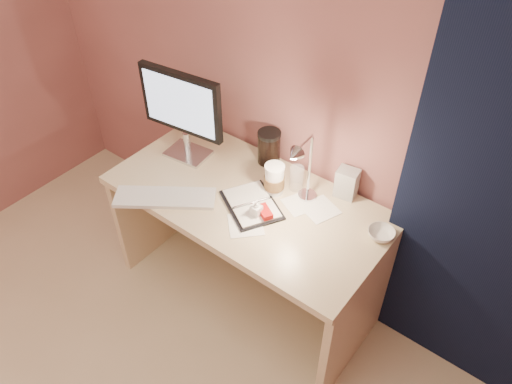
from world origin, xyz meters
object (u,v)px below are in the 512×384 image
Objects in this scene: lotion_bottle at (256,209)px; desk_lamp at (297,167)px; coffee_cup at (274,180)px; product_box at (347,183)px; clear_cup at (296,178)px; desk at (257,221)px; dark_jar at (269,149)px; monitor at (183,108)px; keyboard at (165,198)px; planner at (253,205)px; bowl at (381,234)px.

desk_lamp reaches higher than lotion_bottle.
coffee_cup reaches higher than product_box.
product_box reaches higher than clear_cup.
coffee_cup is at bearing 164.99° from desk_lamp.
coffee_cup reaches higher than desk.
dark_jar is 0.40m from desk_lamp.
monitor reaches higher than desk_lamp.
keyboard is 2.94× the size of dark_jar.
clear_cup is 0.32× the size of desk_lamp.
desk is 2.87× the size of keyboard.
dark_jar is (-0.21, 0.37, 0.03)m from lotion_bottle.
dark_jar is at bearing 144.19° from planner.
keyboard is (0.16, -0.33, -0.29)m from monitor.
bowl is (0.64, 0.09, 0.24)m from desk.
monitor is at bearing -172.34° from product_box.
desk_lamp is at bearing -5.69° from monitor.
product_box is at bearing 2.25° from dark_jar.
coffee_cup is 1.59× the size of lotion_bottle.
dark_jar is 0.46m from product_box.
planner is (0.37, 0.22, 0.00)m from keyboard.
monitor is at bearing -179.44° from desk.
planner reaches higher than bowl.
lotion_bottle is 0.43m from dark_jar.
keyboard is at bearing -134.58° from clear_cup.
lotion_bottle is (0.04, -0.19, -0.03)m from coffee_cup.
coffee_cup is at bearing 113.91° from planner.
keyboard is at bearing -119.75° from planner.
planner is at bearing -18.46° from monitor.
planner is at bearing -60.76° from desk.
lotion_bottle is at bearing -95.60° from clear_cup.
monitor is at bearing -175.25° from bowl.
planner is 3.05× the size of bowl.
desk is 0.53m from product_box.
coffee_cup is at bearing -175.11° from bowl.
coffee_cup is at bearing 8.03° from keyboard.
clear_cup is (0.07, 0.09, -0.01)m from coffee_cup.
bowl is at bearing -5.00° from clear_cup.
monitor is 3.25× the size of product_box.
bowl is at bearing -2.27° from monitor.
planner is 3.64× the size of lotion_bottle.
keyboard is at bearing -151.04° from desk_lamp.
bowl is at bearing 24.99° from lotion_bottle.
keyboard is 1.31× the size of planner.
coffee_cup is 0.57m from bowl.
bowl is 0.74m from dark_jar.
planner is 2.24× the size of dark_jar.
keyboard is at bearing -136.16° from coffee_cup.
desk is 13.73× the size of lotion_bottle.
lotion_bottle is 0.46m from product_box.
lotion_bottle is at bearing -21.40° from monitor.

